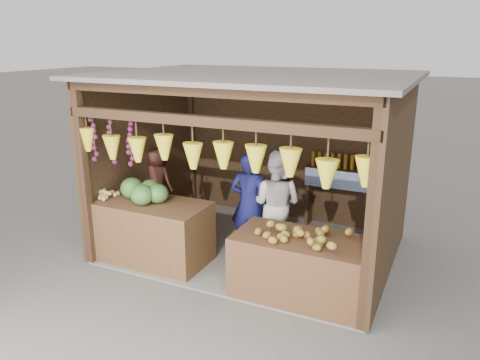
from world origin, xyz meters
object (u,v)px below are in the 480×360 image
at_px(counter_left, 149,231).
at_px(man_standing, 249,204).
at_px(vendor_seated, 158,180).
at_px(counter_right, 300,267).
at_px(woman_standing, 276,204).

relative_size(counter_left, man_standing, 1.11).
bearing_deg(vendor_seated, counter_right, 159.25).
relative_size(counter_right, man_standing, 1.05).
bearing_deg(man_standing, vendor_seated, -18.50).
relative_size(man_standing, woman_standing, 0.97).
height_order(woman_standing, vendor_seated, woman_standing).
xyz_separation_m(counter_left, counter_right, (2.31, -0.06, -0.05)).
distance_m(man_standing, woman_standing, 0.40).
height_order(counter_left, counter_right, counter_left).
height_order(counter_left, woman_standing, woman_standing).
height_order(man_standing, woman_standing, woman_standing).
relative_size(counter_left, woman_standing, 1.08).
relative_size(counter_right, woman_standing, 1.02).
xyz_separation_m(counter_right, vendor_seated, (-2.95, 1.22, 0.43)).
bearing_deg(man_standing, woman_standing, -171.18).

